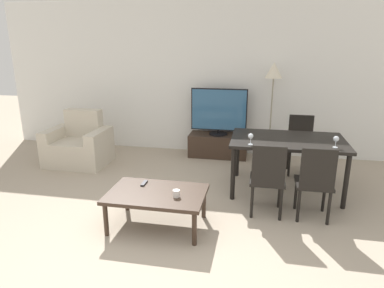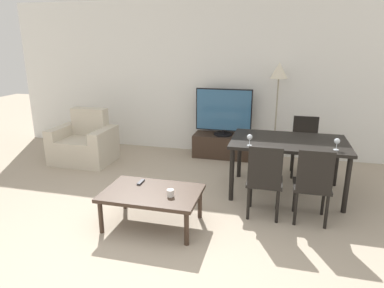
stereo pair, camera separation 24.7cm
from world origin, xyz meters
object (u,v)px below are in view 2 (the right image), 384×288
Objects in this scene: tv at (224,112)px; dining_chair_far at (305,143)px; wine_glass_left at (337,142)px; dining_chair_near_right at (313,183)px; remote_primary at (141,182)px; cup_white_near at (170,193)px; wine_glass_center at (250,138)px; dining_table at (289,146)px; dining_chair_near at (265,178)px; floor_lamp at (279,78)px; tv_stand at (223,146)px; armchair at (85,144)px; coffee_table at (152,195)px.

tv reaches higher than dining_chair_far.
dining_chair_far is 6.08× the size of wine_glass_left.
dining_chair_near_right is 1.93m from remote_primary.
wine_glass_center is (0.72, 0.95, 0.40)m from cup_white_near.
dining_table is at bearing 33.02° from remote_primary.
wine_glass_center is at bearing -175.99° from wine_glass_left.
dining_table is at bearing 71.75° from dining_chair_near.
floor_lamp reaches higher than dining_table.
floor_lamp is at bearing 80.15° from wine_glass_center.
tv_stand is 1.15× the size of dining_chair_far.
remote_primary is at bearing -103.41° from tv_stand.
dining_chair_near is 6.08× the size of wine_glass_center.
dining_chair_far is 6.08× the size of wine_glass_center.
cup_white_near is (-1.01, -2.61, -0.97)m from floor_lamp.
wine_glass_center is at bearing -99.85° from floor_lamp.
armchair is 12.86× the size of cup_white_near.
dining_chair_near is at bearing -68.62° from tv_stand.
coffee_table is 7.03× the size of remote_primary.
remote_primary is 2.35m from wine_glass_left.
remote_primary is at bearing -135.76° from dining_chair_far.
dining_chair_near_right is 5.92× the size of remote_primary.
dining_chair_far is at bearing 90.00° from dining_chair_near_right.
dining_chair_near_right is at bearing -119.51° from wine_glass_left.
wine_glass_center reaches higher than armchair.
tv reaches higher than wine_glass_center.
tv_stand is at bearing 158.66° from dining_chair_far.
tv is at bearing -90.00° from tv_stand.
dining_chair_far is at bearing -47.37° from floor_lamp.
wine_glass_center is at bearing -70.39° from tv.
wine_glass_center is at bearing 42.74° from coffee_table.
coffee_table is 1.19× the size of dining_chair_near_right.
dining_table is 1.98m from remote_primary.
dining_chair_far is at bearing 104.14° from wine_glass_left.
tv is 6.47× the size of remote_primary.
armchair is 3.01m from wine_glass_center.
floor_lamp is at bearing 14.30° from armchair.
tv_stand is 1.05× the size of tv.
armchair is at bearing 157.52° from dining_chair_near.
remote_primary is (1.68, -1.55, 0.11)m from armchair.
tv is at bearing 122.60° from dining_chair_near_right.
dining_chair_near is 1.00× the size of dining_chair_near_right.
floor_lamp is at bearing -1.82° from tv.
wine_glass_left is at bearing -29.51° from dining_table.
cup_white_near is at bearing -132.18° from dining_table.
dining_table is at bearing -50.50° from tv_stand.
dining_table is 1.67× the size of dining_chair_near_right.
dining_chair_near_right is at bearing -57.40° from tv.
dining_table is 0.85m from dining_chair_near_right.
wine_glass_center is (1.17, 0.70, 0.43)m from remote_primary.
floor_lamp reaches higher than coffee_table.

